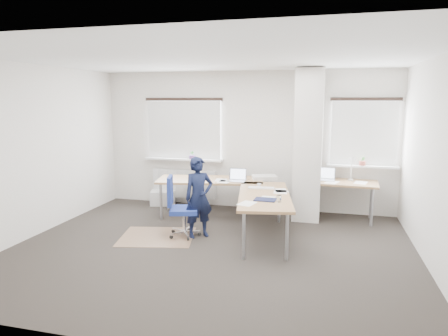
% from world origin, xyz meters
% --- Properties ---
extents(ground, '(6.00, 6.00, 0.00)m').
position_xyz_m(ground, '(0.00, 0.00, 0.00)').
color(ground, black).
rests_on(ground, ground).
extents(room_shell, '(6.04, 5.04, 2.82)m').
position_xyz_m(room_shell, '(0.18, 0.45, 1.75)').
color(room_shell, silver).
rests_on(room_shell, ground).
extents(floor_mat, '(1.36, 1.22, 0.01)m').
position_xyz_m(floor_mat, '(-1.01, 0.31, 0.00)').
color(floor_mat, brown).
rests_on(floor_mat, ground).
extents(white_crate, '(0.57, 0.46, 0.30)m').
position_xyz_m(white_crate, '(-1.73, 2.25, 0.15)').
color(white_crate, white).
rests_on(white_crate, ground).
extents(desk_main, '(2.82, 2.63, 0.96)m').
position_xyz_m(desk_main, '(0.15, 1.21, 0.69)').
color(desk_main, olive).
rests_on(desk_main, ground).
extents(desk_side, '(1.45, 0.80, 1.22)m').
position_xyz_m(desk_side, '(1.87, 2.09, 0.69)').
color(desk_side, olive).
rests_on(desk_side, ground).
extents(task_chair, '(0.56, 0.55, 1.01)m').
position_xyz_m(task_chair, '(-0.63, 0.45, 0.28)').
color(task_chair, navy).
rests_on(task_chair, ground).
extents(person, '(0.57, 0.55, 1.32)m').
position_xyz_m(person, '(-0.35, 0.51, 0.66)').
color(person, black).
rests_on(person, ground).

